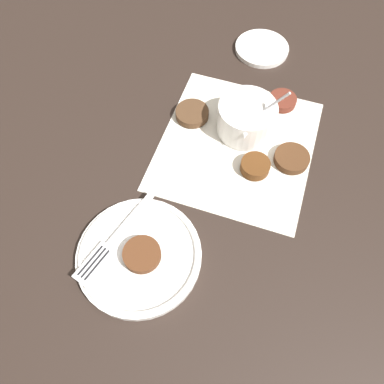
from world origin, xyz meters
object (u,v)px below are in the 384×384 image
(fritter_on_plate, at_px, (142,254))
(sauce_bowl, at_px, (246,119))
(serving_plate, at_px, (139,255))
(fork, at_px, (110,245))
(extra_saucer, at_px, (262,48))

(fritter_on_plate, bearing_deg, sauce_bowl, 155.50)
(serving_plate, height_order, fritter_on_plate, fritter_on_plate)
(serving_plate, height_order, fork, fork)
(sauce_bowl, relative_size, fritter_on_plate, 2.01)
(sauce_bowl, bearing_deg, fritter_on_plate, -24.50)
(serving_plate, xyz_separation_m, extra_saucer, (-0.55, 0.16, -0.01))
(sauce_bowl, relative_size, serving_plate, 0.60)
(sauce_bowl, height_order, extra_saucer, sauce_bowl)
(fritter_on_plate, xyz_separation_m, fork, (-0.01, -0.06, -0.01))
(fork, bearing_deg, sauce_bowl, 146.31)
(serving_plate, relative_size, fork, 1.13)
(sauce_bowl, bearing_deg, fork, -33.69)
(fritter_on_plate, height_order, extra_saucer, fritter_on_plate)
(sauce_bowl, xyz_separation_m, fork, (0.30, -0.20, -0.01))
(sauce_bowl, xyz_separation_m, fritter_on_plate, (0.31, -0.14, -0.00))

